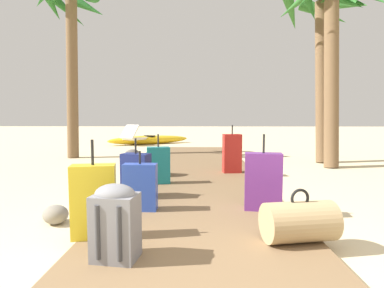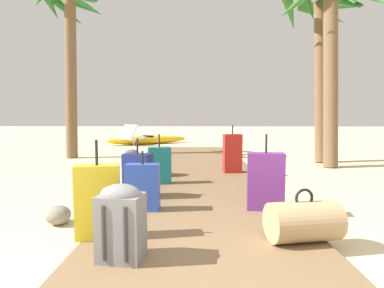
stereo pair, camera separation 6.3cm
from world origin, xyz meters
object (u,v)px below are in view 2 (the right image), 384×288
(suitcase_teal, at_px, (159,165))
(suitcase_red, at_px, (232,153))
(palm_tree_far_left, at_px, (68,22))
(duffel_bag_black, at_px, (151,165))
(suitcase_blue, at_px, (143,187))
(palm_tree_far_right, at_px, (319,24))
(kayak, at_px, (148,140))
(suitcase_yellow, at_px, (98,201))
(palm_tree_near_right, at_px, (338,17))
(duffel_bag_tan, at_px, (303,221))
(lounge_chair, at_px, (136,137))
(backpack_grey, at_px, (121,220))
(suitcase_purple, at_px, (265,181))
(suitcase_navy, at_px, (138,175))

(suitcase_teal, xyz_separation_m, suitcase_red, (1.25, 0.98, 0.07))
(palm_tree_far_left, bearing_deg, duffel_bag_black, -49.07)
(suitcase_blue, xyz_separation_m, palm_tree_far_right, (3.57, 4.38, 3.01))
(duffel_bag_black, xyz_separation_m, kayak, (-1.16, 7.12, -0.08))
(suitcase_blue, bearing_deg, suitcase_yellow, -107.61)
(palm_tree_near_right, bearing_deg, duffel_bag_tan, -116.04)
(duffel_bag_black, distance_m, lounge_chair, 6.90)
(suitcase_blue, bearing_deg, backpack_grey, -87.75)
(suitcase_yellow, relative_size, duffel_bag_tan, 1.33)
(duffel_bag_black, relative_size, suitcase_teal, 0.82)
(suitcase_yellow, distance_m, backpack_grey, 0.51)
(suitcase_purple, xyz_separation_m, duffel_bag_tan, (0.12, -0.89, -0.15))
(suitcase_teal, bearing_deg, palm_tree_far_left, 127.45)
(duffel_bag_black, relative_size, duffel_bag_tan, 0.99)
(suitcase_purple, bearing_deg, palm_tree_far_right, 63.10)
(duffel_bag_black, bearing_deg, kayak, 99.29)
(duffel_bag_tan, bearing_deg, lounge_chair, 108.77)
(duffel_bag_tan, bearing_deg, suitcase_purple, 97.74)
(backpack_grey, xyz_separation_m, palm_tree_near_right, (3.60, 4.78, 2.89))
(duffel_bag_black, xyz_separation_m, duffel_bag_tan, (1.70, -2.94, -0.00))
(suitcase_red, distance_m, palm_tree_far_left, 5.86)
(suitcase_blue, relative_size, duffel_bag_tan, 1.04)
(suitcase_purple, bearing_deg, duffel_bag_tan, -82.26)
(suitcase_teal, relative_size, duffel_bag_tan, 1.21)
(suitcase_navy, bearing_deg, lounge_chair, 101.20)
(suitcase_yellow, height_order, duffel_bag_tan, suitcase_yellow)
(suitcase_purple, height_order, lounge_chair, suitcase_purple)
(suitcase_blue, height_order, palm_tree_far_right, palm_tree_far_right)
(suitcase_yellow, xyz_separation_m, palm_tree_far_right, (3.82, 5.17, 2.95))
(duffel_bag_tan, xyz_separation_m, palm_tree_near_right, (2.16, 4.42, 3.01))
(palm_tree_far_left, bearing_deg, suitcase_navy, -59.61)
(duffel_bag_tan, distance_m, palm_tree_far_right, 6.42)
(suitcase_teal, xyz_separation_m, suitcase_blue, (-0.02, -1.39, -0.03))
(palm_tree_far_left, xyz_separation_m, palm_tree_far_right, (6.39, -0.72, -0.28))
(duffel_bag_black, xyz_separation_m, suitcase_yellow, (-0.04, -2.88, 0.14))
(suitcase_teal, distance_m, palm_tree_far_left, 5.70)
(backpack_grey, height_order, kayak, backpack_grey)
(duffel_bag_tan, relative_size, palm_tree_far_right, 0.15)
(suitcase_purple, relative_size, suitcase_yellow, 1.00)
(kayak, bearing_deg, palm_tree_near_right, -48.28)
(suitcase_purple, relative_size, suitcase_navy, 1.11)
(suitcase_red, distance_m, palm_tree_far_right, 4.22)
(backpack_grey, height_order, palm_tree_near_right, palm_tree_near_right)
(duffel_bag_black, distance_m, suitcase_navy, 1.54)
(suitcase_teal, relative_size, suitcase_red, 0.87)
(kayak, bearing_deg, duffel_bag_black, -80.71)
(suitcase_red, bearing_deg, suitcase_blue, -118.02)
(palm_tree_far_left, bearing_deg, kayak, 70.63)
(palm_tree_far_right, relative_size, kayak, 1.31)
(suitcase_blue, relative_size, suitcase_red, 0.75)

